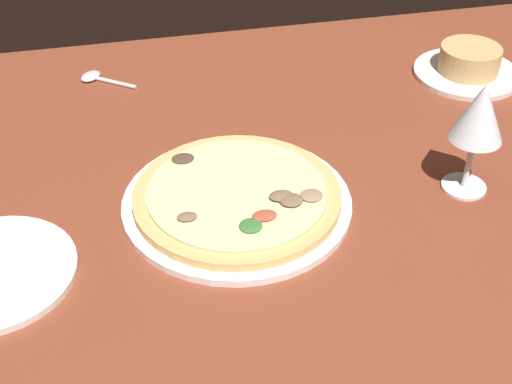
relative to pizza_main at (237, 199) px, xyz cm
name	(u,v)px	position (x,y,z in cm)	size (l,w,h in cm)	color
dining_table	(275,227)	(4.42, -2.84, -3.22)	(150.00, 110.00, 4.00)	brown
pizza_main	(237,199)	(0.00, 0.00, 0.00)	(29.95, 29.95, 3.37)	white
ramekin_on_saucer	(469,64)	(45.22, 26.28, 0.83)	(17.98, 17.98, 5.20)	silver
wine_glass_far	(479,115)	(30.66, -2.71, 10.15)	(6.93, 6.93, 15.96)	silver
spoon	(97,78)	(-16.35, 38.32, -0.76)	(9.68, 7.99, 1.00)	silver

